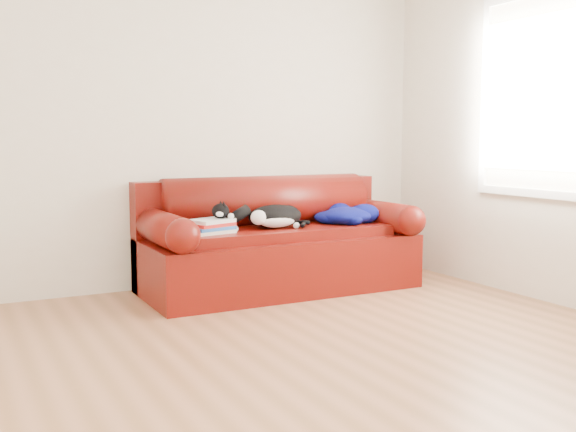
% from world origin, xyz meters
% --- Properties ---
extents(ground, '(4.50, 4.50, 0.00)m').
position_xyz_m(ground, '(0.00, 0.00, 0.00)').
color(ground, brown).
rests_on(ground, ground).
extents(room_shell, '(4.52, 4.02, 2.61)m').
position_xyz_m(room_shell, '(0.12, 0.02, 1.67)').
color(room_shell, beige).
rests_on(room_shell, ground).
extents(sofa_base, '(2.10, 0.90, 0.50)m').
position_xyz_m(sofa_base, '(0.71, 1.49, 0.24)').
color(sofa_base, '#411102').
rests_on(sofa_base, ground).
extents(sofa_back, '(2.10, 1.01, 0.88)m').
position_xyz_m(sofa_back, '(0.71, 1.74, 0.54)').
color(sofa_back, '#411102').
rests_on(sofa_back, ground).
extents(book_stack, '(0.36, 0.31, 0.10)m').
position_xyz_m(book_stack, '(0.10, 1.39, 0.55)').
color(book_stack, beige).
rests_on(book_stack, sofa_base).
extents(cat, '(0.64, 0.30, 0.23)m').
position_xyz_m(cat, '(0.62, 1.41, 0.59)').
color(cat, black).
rests_on(cat, sofa_base).
extents(blanket, '(0.57, 0.46, 0.16)m').
position_xyz_m(blanket, '(1.29, 1.43, 0.57)').
color(blanket, '#02104C').
rests_on(blanket, sofa_base).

